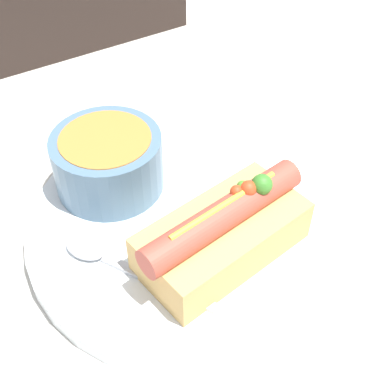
{
  "coord_description": "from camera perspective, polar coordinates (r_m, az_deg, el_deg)",
  "views": [
    {
      "loc": [
        -0.17,
        -0.28,
        0.37
      ],
      "look_at": [
        0.0,
        0.0,
        0.05
      ],
      "focal_mm": 50.0,
      "sensor_mm": 36.0,
      "label": 1
    }
  ],
  "objects": [
    {
      "name": "dinner_plate",
      "position": [
        0.49,
        0.0,
        -3.39
      ],
      "size": [
        0.3,
        0.3,
        0.02
      ],
      "color": "white",
      "rests_on": "ground_plane"
    },
    {
      "name": "soup_bowl",
      "position": [
        0.5,
        -8.97,
        3.42
      ],
      "size": [
        0.1,
        0.1,
        0.06
      ],
      "color": "slate",
      "rests_on": "dinner_plate"
    },
    {
      "name": "hot_dog",
      "position": [
        0.43,
        2.85,
        -4.52
      ],
      "size": [
        0.16,
        0.09,
        0.07
      ],
      "rotation": [
        0.0,
        0.0,
        0.15
      ],
      "color": "tan",
      "rests_on": "dinner_plate"
    },
    {
      "name": "ground_plane",
      "position": [
        0.49,
        0.0,
        -4.03
      ],
      "size": [
        4.0,
        4.0,
        0.0
      ],
      "primitive_type": "plane",
      "color": "#BCB7AD"
    },
    {
      "name": "spoon",
      "position": [
        0.45,
        -9.07,
        -6.94
      ],
      "size": [
        0.08,
        0.13,
        0.01
      ],
      "rotation": [
        0.0,
        0.0,
        2.09
      ],
      "color": "#B7B7BC",
      "rests_on": "dinner_plate"
    }
  ]
}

